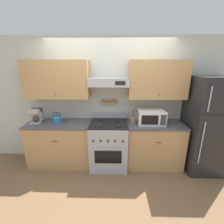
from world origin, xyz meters
The scene contains 10 objects.
ground_plane centered at (0.00, 0.00, 0.00)m, with size 16.00×16.00×0.00m, color brown.
wall_back centered at (-0.03, 0.57, 1.44)m, with size 5.20×0.46×2.55m.
counter_left centered at (-0.99, 0.31, 0.45)m, with size 1.26×0.62×0.91m.
counter_right centered at (0.92, 0.31, 0.45)m, with size 1.11×0.62×0.91m.
stove_range centered at (0.00, 0.27, 0.47)m, with size 0.73×0.70×1.06m.
refrigerator centered at (1.86, 0.23, 0.91)m, with size 0.71×0.75×1.82m.
tea_kettle centered at (-1.02, 0.31, 0.99)m, with size 0.24×0.18×0.23m.
coffee_maker centered at (-1.44, 0.33, 1.05)m, with size 0.20×0.20×0.29m.
microwave centered at (0.82, 0.32, 1.04)m, with size 0.51×0.39×0.28m.
utensil_crock centered at (0.47, 0.31, 0.98)m, with size 0.11×0.11×0.28m.
Camera 1 is at (0.12, -2.46, 1.97)m, focal length 24.00 mm.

